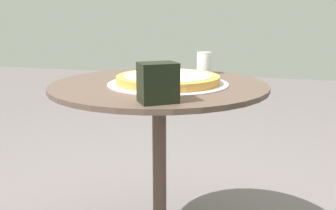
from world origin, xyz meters
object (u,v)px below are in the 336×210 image
patio_table (159,130)px  napkin_dispenser (158,83)px  drinking_cup (204,63)px  pizza_server (158,70)px  pizza_on_tray (168,80)px

patio_table → napkin_dispenser: bearing=16.4°
drinking_cup → napkin_dispenser: 0.59m
patio_table → napkin_dispenser: napkin_dispenser is taller
pizza_server → drinking_cup: bearing=161.3°
patio_table → pizza_server: (0.05, 0.01, 0.24)m
pizza_on_tray → drinking_cup: bearing=163.5°
pizza_server → drinking_cup: drinking_cup is taller
pizza_on_tray → drinking_cup: drinking_cup is taller
pizza_on_tray → drinking_cup: size_ratio=4.74×
patio_table → pizza_on_tray: 0.21m
pizza_on_tray → patio_table: bearing=-107.0°
pizza_on_tray → drinking_cup: 0.30m
patio_table → pizza_on_tray: bearing=73.0°
napkin_dispenser → pizza_server: bearing=71.8°
patio_table → pizza_server: 0.25m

